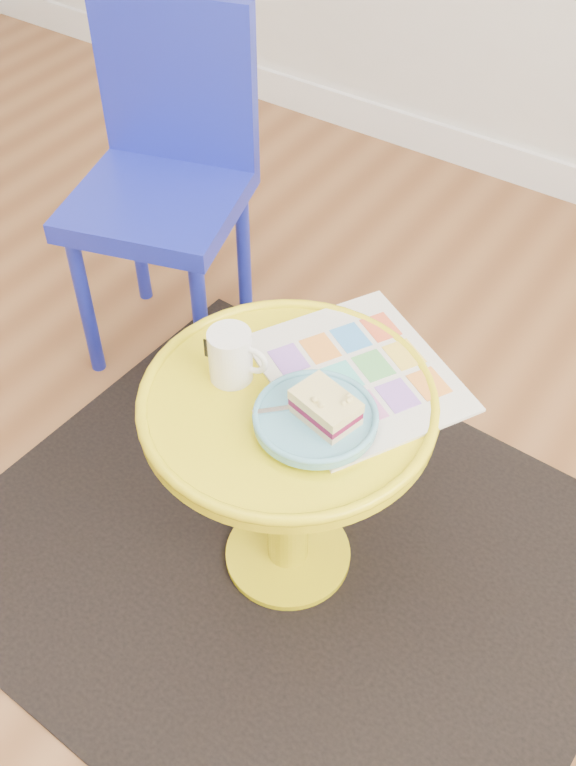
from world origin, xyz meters
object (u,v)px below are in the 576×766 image
Objects in this scene: mug at (231,355)px; plate at (315,418)px; side_table at (288,451)px; newspaper at (358,373)px; chair at (166,167)px.

mug is 0.53× the size of plate.
newspaper reaches higher than side_table.
newspaper is 0.15m from plate.
side_table is 0.19m from newspaper.
plate is at bearing -58.68° from newspaper.
mug reaches higher than side_table.
side_table is 0.79m from chair.
side_table is 2.50× the size of plate.
plate is (0.71, -0.47, 0.02)m from chair.
newspaper is 1.70× the size of plate.
plate is at bearing -50.59° from chair.
mug reaches higher than plate.
chair is at bearing 128.74° from mug.
chair is 0.78m from newspaper.
side_table is at bearing 160.10° from plate.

